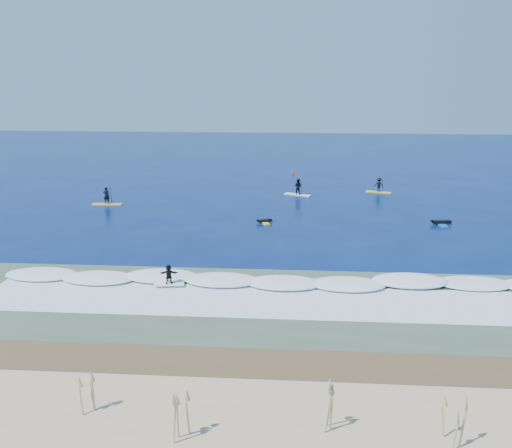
# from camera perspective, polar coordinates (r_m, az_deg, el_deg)

# --- Properties ---
(ground) EXTENTS (160.00, 160.00, 0.00)m
(ground) POSITION_cam_1_polar(r_m,az_deg,el_deg) (46.15, 1.88, -1.44)
(ground) COLOR #031648
(ground) RESTS_ON ground
(wet_sand_strip) EXTENTS (90.00, 5.00, 0.08)m
(wet_sand_strip) POSITION_cam_1_polar(r_m,az_deg,el_deg) (26.30, -0.11, -14.94)
(wet_sand_strip) COLOR brown
(wet_sand_strip) RESTS_ON ground
(shallow_water) EXTENTS (90.00, 13.00, 0.01)m
(shallow_water) POSITION_cam_1_polar(r_m,az_deg,el_deg) (32.99, 0.87, -8.39)
(shallow_water) COLOR #3E5541
(shallow_water) RESTS_ON ground
(breaking_wave) EXTENTS (40.00, 6.00, 0.30)m
(breaking_wave) POSITION_cam_1_polar(r_m,az_deg,el_deg) (36.68, 1.24, -5.91)
(breaking_wave) COLOR white
(breaking_wave) RESTS_ON ground
(whitewater) EXTENTS (34.00, 5.00, 0.02)m
(whitewater) POSITION_cam_1_polar(r_m,az_deg,el_deg) (33.91, 0.97, -7.73)
(whitewater) COLOR silver
(whitewater) RESTS_ON ground
(dune_grass) EXTENTS (40.00, 4.00, 1.70)m
(dune_grass) POSITION_cam_1_polar(r_m,az_deg,el_deg) (20.66, -1.31, -18.13)
(dune_grass) COLOR tan
(dune_grass) RESTS_ON dune
(sup_paddler_left) EXTENTS (3.03, 0.97, 2.10)m
(sup_paddler_left) POSITION_cam_1_polar(r_m,az_deg,el_deg) (59.41, -14.71, 2.49)
(sup_paddler_left) COLOR yellow
(sup_paddler_left) RESTS_ON ground
(sup_paddler_center) EXTENTS (3.01, 1.90, 2.08)m
(sup_paddler_center) POSITION_cam_1_polar(r_m,az_deg,el_deg) (62.08, 4.21, 3.60)
(sup_paddler_center) COLOR white
(sup_paddler_center) RESTS_ON ground
(sup_paddler_right) EXTENTS (2.82, 1.51, 1.93)m
(sup_paddler_right) POSITION_cam_1_polar(r_m,az_deg,el_deg) (64.64, 12.18, 3.74)
(sup_paddler_right) COLOR yellow
(sup_paddler_right) RESTS_ON ground
(prone_paddler_near) EXTENTS (1.41, 1.88, 0.39)m
(prone_paddler_near) POSITION_cam_1_polar(r_m,az_deg,el_deg) (50.76, 0.82, 0.26)
(prone_paddler_near) COLOR yellow
(prone_paddler_near) RESTS_ON ground
(prone_paddler_far) EXTENTS (1.86, 2.39, 0.49)m
(prone_paddler_far) POSITION_cam_1_polar(r_m,az_deg,el_deg) (52.80, 17.98, 0.14)
(prone_paddler_far) COLOR #1660AC
(prone_paddler_far) RESTS_ON ground
(wave_surfer) EXTENTS (1.89, 0.73, 1.33)m
(wave_surfer) POSITION_cam_1_polar(r_m,az_deg,el_deg) (36.12, -8.71, -5.14)
(wave_surfer) COLOR white
(wave_surfer) RESTS_ON breaking_wave
(marker_buoy) EXTENTS (0.24, 0.24, 0.58)m
(marker_buoy) POSITION_cam_1_polar(r_m,az_deg,el_deg) (74.56, 3.71, 5.15)
(marker_buoy) COLOR #EB4714
(marker_buoy) RESTS_ON ground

